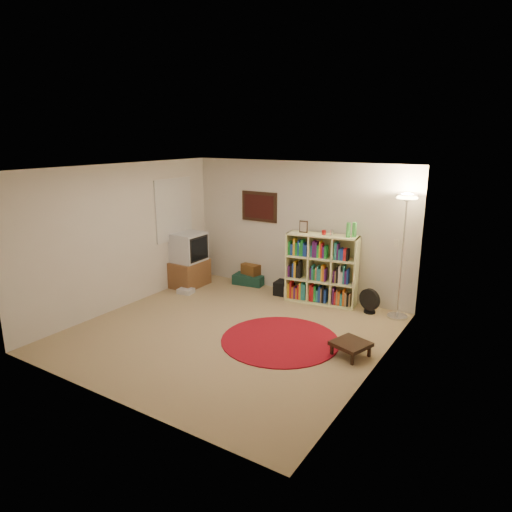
{
  "coord_description": "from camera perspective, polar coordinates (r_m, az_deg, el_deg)",
  "views": [
    {
      "loc": [
        3.82,
        -5.3,
        2.95
      ],
      "look_at": [
        0.1,
        0.6,
        1.1
      ],
      "focal_mm": 32.0,
      "sensor_mm": 36.0,
      "label": 1
    }
  ],
  "objects": [
    {
      "name": "paper_towel",
      "position": [
        8.53,
        3.87,
        -4.59
      ],
      "size": [
        0.11,
        0.11,
        0.23
      ],
      "rotation": [
        0.0,
        0.0,
        -0.0
      ],
      "color": "white",
      "rests_on": "ground"
    },
    {
      "name": "floor_fan",
      "position": [
        8.04,
        14.01,
        -5.47
      ],
      "size": [
        0.38,
        0.25,
        0.43
      ],
      "rotation": [
        0.0,
        0.0,
        -0.3
      ],
      "color": "black",
      "rests_on": "ground"
    },
    {
      "name": "room",
      "position": [
        6.82,
        -3.56,
        0.47
      ],
      "size": [
        4.54,
        4.54,
        2.54
      ],
      "color": "#9F865D",
      "rests_on": "ground"
    },
    {
      "name": "duffel_bag",
      "position": [
        8.72,
        3.67,
        -4.04
      ],
      "size": [
        0.4,
        0.34,
        0.26
      ],
      "rotation": [
        0.0,
        0.0,
        0.07
      ],
      "color": "black",
      "rests_on": "ground"
    },
    {
      "name": "floor_lamp",
      "position": [
        7.59,
        18.21,
        4.83
      ],
      "size": [
        0.48,
        0.48,
        2.08
      ],
      "rotation": [
        0.0,
        0.0,
        -0.22
      ],
      "color": "silver",
      "rests_on": "ground"
    },
    {
      "name": "red_rug",
      "position": [
        6.89,
        3.03,
        -10.44
      ],
      "size": [
        1.76,
        1.76,
        0.02
      ],
      "color": "maroon",
      "rests_on": "ground"
    },
    {
      "name": "dvd_box",
      "position": [
        8.91,
        -8.76,
        -4.34
      ],
      "size": [
        0.31,
        0.27,
        0.09
      ],
      "rotation": [
        0.0,
        0.0,
        0.14
      ],
      "color": "silver",
      "rests_on": "ground"
    },
    {
      "name": "tv_stand",
      "position": [
        9.2,
        -8.32,
        -0.58
      ],
      "size": [
        0.54,
        0.75,
        1.09
      ],
      "rotation": [
        0.0,
        0.0,
        0.01
      ],
      "color": "brown",
      "rests_on": "ground"
    },
    {
      "name": "side_table",
      "position": [
        6.5,
        11.76,
        -10.76
      ],
      "size": [
        0.57,
        0.57,
        0.21
      ],
      "rotation": [
        0.0,
        0.0,
        -0.32
      ],
      "color": "black",
      "rests_on": "ground"
    },
    {
      "name": "bookshelf",
      "position": [
        8.25,
        8.07,
        -1.75
      ],
      "size": [
        1.3,
        0.54,
        1.52
      ],
      "rotation": [
        0.0,
        0.0,
        0.14
      ],
      "color": "#FBFFAA",
      "rests_on": "ground"
    },
    {
      "name": "wicker_basket",
      "position": [
        9.31,
        -0.56,
        -1.64
      ],
      "size": [
        0.42,
        0.34,
        0.21
      ],
      "rotation": [
        0.0,
        0.0,
        -0.22
      ],
      "color": "#5B3616",
      "rests_on": "suitcase"
    },
    {
      "name": "suitcase",
      "position": [
        9.35,
        -0.8,
        -2.9
      ],
      "size": [
        0.67,
        0.48,
        0.2
      ],
      "rotation": [
        0.0,
        0.0,
        0.14
      ],
      "color": "#14382D",
      "rests_on": "ground"
    }
  ]
}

